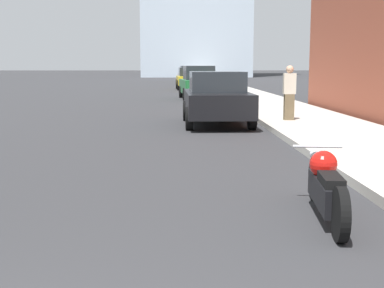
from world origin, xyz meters
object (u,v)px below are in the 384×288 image
at_px(parked_car_white, 189,75).
at_px(parked_car_silver, 187,74).
at_px(parked_car_green, 199,83).
at_px(parked_car_yellow, 190,78).
at_px(motorcycle, 326,186).
at_px(parked_car_black, 217,98).
at_px(pedestrian, 289,92).

relative_size(parked_car_white, parked_car_silver, 0.94).
distance_m(parked_car_green, parked_car_yellow, 11.27).
distance_m(parked_car_green, parked_car_white, 21.42).
distance_m(motorcycle, parked_car_silver, 54.48).
distance_m(motorcycle, parked_car_black, 9.81).
xyz_separation_m(parked_car_green, parked_car_white, (0.08, 21.42, 0.01)).
bearing_deg(motorcycle, parked_car_silver, 96.68).
relative_size(parked_car_black, parked_car_yellow, 1.02).
distance_m(parked_car_white, parked_car_silver, 10.72).
distance_m(motorcycle, parked_car_yellow, 33.61).
bearing_deg(pedestrian, parked_car_black, 177.83).
bearing_deg(parked_car_yellow, parked_car_black, -91.80).
relative_size(motorcycle, parked_car_silver, 0.53).
bearing_deg(pedestrian, parked_car_green, 99.48).
height_order(motorcycle, parked_car_silver, parked_car_silver).
bearing_deg(parked_car_white, parked_car_yellow, -93.97).
relative_size(motorcycle, parked_car_black, 0.54).
xyz_separation_m(motorcycle, parked_car_white, (-0.39, 43.76, 0.50)).
relative_size(parked_car_silver, pedestrian, 2.62).
bearing_deg(pedestrian, parked_car_silver, 92.49).
xyz_separation_m(parked_car_green, pedestrian, (2.11, -12.63, 0.11)).
height_order(parked_car_white, pedestrian, pedestrian).
height_order(parked_car_green, parked_car_silver, parked_car_green).
relative_size(parked_car_yellow, parked_car_white, 1.03).
distance_m(parked_car_yellow, pedestrian, 24.00).
relative_size(parked_car_green, parked_car_white, 1.01).
xyz_separation_m(parked_car_yellow, parked_car_white, (0.21, 10.15, 0.04)).
relative_size(motorcycle, pedestrian, 1.40).
bearing_deg(parked_car_yellow, parked_car_green, -91.38).
xyz_separation_m(motorcycle, parked_car_yellow, (-0.60, 33.60, 0.46)).
relative_size(parked_car_black, pedestrian, 2.58).
bearing_deg(pedestrian, parked_car_white, 93.41).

